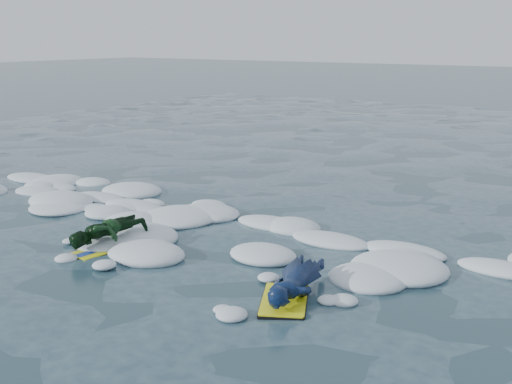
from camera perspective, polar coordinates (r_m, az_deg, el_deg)
ground at (r=8.87m, az=-4.60°, el=-5.65°), size 120.00×120.00×0.00m
foam_band at (r=9.66m, az=-0.82°, el=-3.97°), size 12.00×3.10×0.30m
prone_woman_unit at (r=7.41m, az=3.43°, el=-8.10°), size 0.88×1.53×0.36m
prone_child_unit at (r=9.22m, az=-13.03°, el=-3.76°), size 0.78×1.22×0.44m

